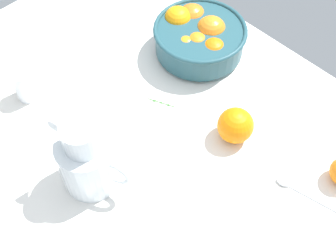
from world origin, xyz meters
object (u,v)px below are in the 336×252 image
at_px(fruit_bowl, 199,37).
at_px(spoon, 296,189).
at_px(juice_pitcher, 88,162).
at_px(juice_glass, 26,86).
at_px(loose_orange_0, 235,125).

bearing_deg(fruit_bowl, spoon, -19.29).
distance_m(juice_pitcher, spoon, 0.46).
bearing_deg(juice_glass, loose_orange_0, 31.87).
bearing_deg(fruit_bowl, juice_glass, -114.38).
bearing_deg(spoon, juice_glass, -157.29).
distance_m(juice_pitcher, juice_glass, 0.31).
bearing_deg(spoon, juice_pitcher, -138.03).
height_order(fruit_bowl, loose_orange_0, fruit_bowl).
distance_m(juice_glass, spoon, 0.70).
bearing_deg(loose_orange_0, spoon, -3.26).
height_order(fruit_bowl, juice_glass, fruit_bowl).
xyz_separation_m(juice_glass, spoon, (0.65, 0.27, -0.03)).
relative_size(loose_orange_0, spoon, 0.60).
bearing_deg(juice_pitcher, juice_glass, 173.31).
xyz_separation_m(juice_pitcher, loose_orange_0, (0.15, 0.32, -0.03)).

